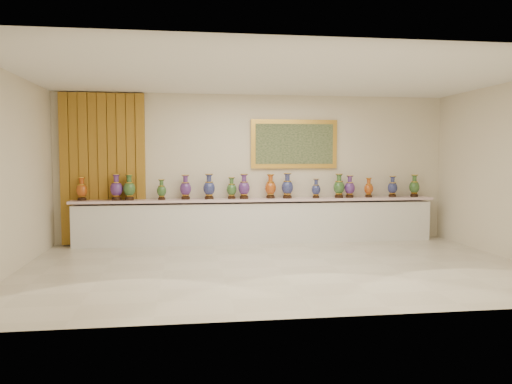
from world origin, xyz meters
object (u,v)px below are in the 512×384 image
Objects in this scene: counter at (257,221)px; vase_1 at (116,189)px; vase_0 at (82,190)px; vase_2 at (129,189)px.

vase_1 reaches higher than counter.
counter is at bearing 0.00° from vase_0.
vase_1 is (-2.76, -0.06, 0.69)m from counter.
vase_0 is at bearing -180.00° from counter.
vase_1 is at bearing -176.49° from vase_2.
vase_1 is (0.65, -0.06, 0.03)m from vase_0.
counter is at bearing 0.95° from vase_2.
vase_0 is 0.66m from vase_1.
counter is 16.11× the size of vase_0.
counter is 14.25× the size of vase_1.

